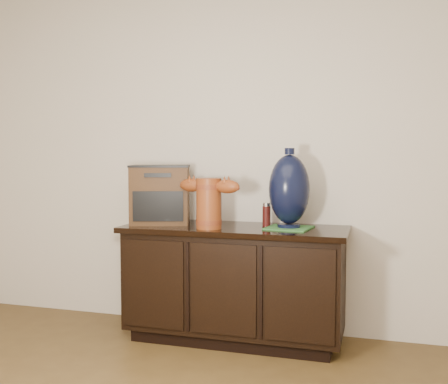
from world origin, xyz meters
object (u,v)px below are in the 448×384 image
(lamp_base, at_px, (289,190))
(terracotta_vessel, at_px, (209,200))
(sideboard, at_px, (234,282))
(spray_can, at_px, (266,215))
(tv_radio, at_px, (160,194))

(lamp_base, bearing_deg, terracotta_vessel, -162.52)
(sideboard, height_order, terracotta_vessel, terracotta_vessel)
(lamp_base, bearing_deg, spray_can, 160.45)
(sideboard, bearing_deg, lamp_base, 2.70)
(terracotta_vessel, height_order, tv_radio, tv_radio)
(sideboard, bearing_deg, terracotta_vessel, -134.02)
(sideboard, relative_size, spray_can, 9.44)
(tv_radio, bearing_deg, sideboard, -19.88)
(terracotta_vessel, relative_size, spray_can, 2.92)
(lamp_base, xyz_separation_m, spray_can, (-0.16, 0.06, -0.17))
(sideboard, relative_size, terracotta_vessel, 3.23)
(sideboard, distance_m, terracotta_vessel, 0.58)
(tv_radio, bearing_deg, terracotta_vessel, -39.04)
(spray_can, bearing_deg, sideboard, -159.73)
(sideboard, relative_size, tv_radio, 3.09)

